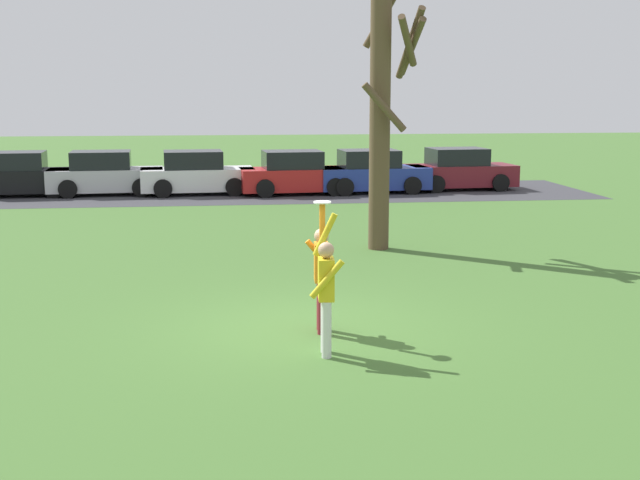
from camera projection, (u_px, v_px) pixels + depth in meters
The scene contains 12 objects.
ground_plane at pixel (305, 327), 13.53m from camera, with size 120.00×120.00×0.00m, color #426B2D.
person_catcher at pixel (321, 271), 13.08m from camera, with size 0.49×0.55×2.08m.
person_defender at pixel (326, 289), 11.92m from camera, with size 0.49×0.56×2.04m.
frisbee_disc at pixel (322, 202), 12.66m from camera, with size 0.27×0.27×0.02m, color white.
parked_car_black at pixel (18, 176), 30.29m from camera, with size 4.21×2.25×1.59m.
parked_car_silver at pixel (105, 175), 30.66m from camera, with size 4.21×2.25×1.59m.
parked_car_white at pixel (196, 174), 30.82m from camera, with size 4.21×2.25×1.59m.
parked_car_red at pixel (295, 174), 30.82m from camera, with size 4.21×2.25×1.59m.
parked_car_blue at pixel (372, 173), 31.30m from camera, with size 4.21×2.25×1.59m.
parked_car_maroon at pixel (459, 171), 32.25m from camera, with size 4.21×2.25×1.59m.
parking_strip at pixel (247, 193), 31.07m from camera, with size 25.44×6.40×0.01m, color #38383D.
bare_tree_tall at pixel (383, 111), 19.67m from camera, with size 1.47×1.82×6.71m.
Camera 1 is at (-1.35, -13.01, 3.75)m, focal length 47.15 mm.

